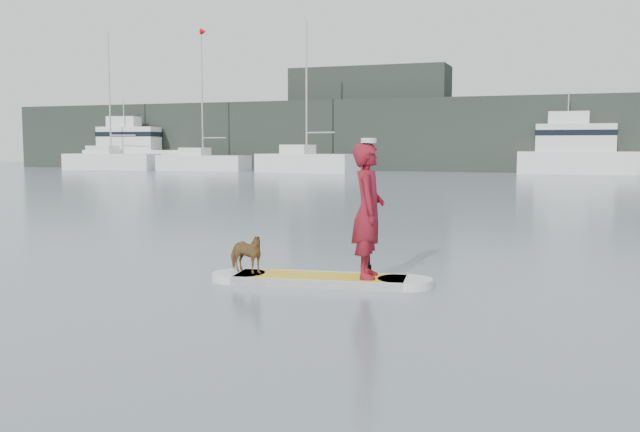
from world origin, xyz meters
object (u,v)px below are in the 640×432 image
(paddler, at_px, (368,211))
(motor_yacht_a, at_px, (582,151))
(paddleboard, at_px, (320,280))
(sailboat_c, at_px, (306,162))
(sailboat_b, at_px, (202,161))
(sailboat_a, at_px, (111,160))
(dog, at_px, (245,253))
(motor_yacht_b, at_px, (135,150))

(paddler, xyz_separation_m, motor_yacht_a, (3.22, 46.59, 0.62))
(motor_yacht_a, bearing_deg, paddleboard, -98.19)
(paddler, distance_m, sailboat_c, 45.88)
(sailboat_b, relative_size, sailboat_c, 1.01)
(sailboat_b, distance_m, motor_yacht_a, 30.31)
(sailboat_c, bearing_deg, paddleboard, -59.39)
(paddleboard, relative_size, sailboat_a, 0.27)
(paddleboard, xyz_separation_m, dog, (-1.13, -0.16, 0.36))
(paddleboard, relative_size, sailboat_b, 0.28)
(sailboat_a, distance_m, motor_yacht_b, 3.12)
(paddleboard, relative_size, sailboat_c, 0.28)
(sailboat_a, distance_m, sailboat_b, 8.79)
(sailboat_b, bearing_deg, motor_yacht_b, 165.90)
(paddleboard, distance_m, paddler, 1.25)
(dog, height_order, motor_yacht_a, motor_yacht_a)
(paddler, bearing_deg, sailboat_b, 18.46)
(sailboat_c, distance_m, motor_yacht_a, 20.80)
(sailboat_a, relative_size, motor_yacht_a, 1.16)
(dog, distance_m, motor_yacht_b, 56.97)
(motor_yacht_b, bearing_deg, motor_yacht_a, -8.78)
(paddleboard, xyz_separation_m, paddler, (0.70, 0.10, 1.03))
(paddleboard, distance_m, sailboat_a, 55.51)
(paddleboard, bearing_deg, motor_yacht_b, 118.69)
(paddleboard, relative_size, motor_yacht_b, 0.33)
(motor_yacht_a, distance_m, motor_yacht_b, 38.39)
(sailboat_a, height_order, motor_yacht_b, sailboat_a)
(sailboat_b, bearing_deg, dog, -58.50)
(paddleboard, height_order, motor_yacht_b, motor_yacht_b)
(dog, xyz_separation_m, motor_yacht_a, (5.06, 46.85, 1.30))
(sailboat_a, bearing_deg, sailboat_c, -6.14)
(paddler, distance_m, motor_yacht_a, 46.71)
(sailboat_a, height_order, motor_yacht_a, sailboat_a)
(sailboat_a, relative_size, sailboat_c, 1.03)
(paddler, bearing_deg, motor_yacht_b, 24.20)
(paddler, xyz_separation_m, dog, (-1.83, -0.26, -0.67))
(paddler, relative_size, dog, 2.78)
(sailboat_a, xyz_separation_m, sailboat_b, (8.77, 0.59, -0.02))
(paddler, relative_size, motor_yacht_a, 0.19)
(dog, bearing_deg, paddler, -65.36)
(motor_yacht_a, bearing_deg, motor_yacht_b, 177.61)
(paddler, bearing_deg, dog, 84.90)
(paddler, bearing_deg, paddleboard, 84.90)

